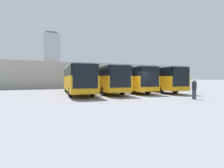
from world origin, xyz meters
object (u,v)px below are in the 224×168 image
at_px(bus_0, 151,79).
at_px(pedestrian, 194,88).
at_px(bus_1, 127,79).
at_px(bus_2, 104,79).
at_px(bus_3, 77,79).

relative_size(bus_0, pedestrian, 7.02).
relative_size(bus_1, bus_2, 1.00).
height_order(bus_1, bus_3, same).
bearing_deg(bus_1, pedestrian, 101.94).
height_order(bus_0, bus_1, same).
height_order(bus_1, pedestrian, bus_1).
height_order(bus_2, bus_3, same).
distance_m(bus_0, bus_3, 10.39).
xyz_separation_m(bus_1, bus_2, (3.46, 0.27, 0.00)).
bearing_deg(bus_2, bus_3, 11.19).
xyz_separation_m(bus_0, bus_1, (3.46, -0.73, 0.00)).
bearing_deg(bus_0, pedestrian, 81.36).
distance_m(bus_0, pedestrian, 9.55).
bearing_deg(bus_3, bus_1, -169.82).
bearing_deg(bus_2, bus_1, -170.84).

